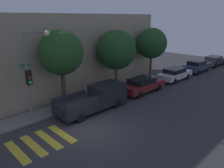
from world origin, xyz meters
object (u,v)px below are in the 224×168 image
Objects in this scene: sedan_near_corner at (142,85)px; sedan_tail_of_row at (214,61)px; sedan_far_end at (197,66)px; tree_near_corner at (61,53)px; pickup_truck at (95,98)px; sedan_middle at (175,74)px; tree_far_end at (152,43)px; traffic_light_pole at (32,66)px; tree_midblock at (116,50)px.

sedan_near_corner is 16.02m from sedan_tail_of_row.
sedan_far_end is 0.75× the size of tree_near_corner.
pickup_truck reaches higher than sedan_middle.
sedan_near_corner is 5.10m from tree_far_end.
sedan_far_end is 5.20m from sedan_tail_of_row.
traffic_light_pole reaches higher than sedan_far_end.
sedan_middle is at bearing 180.00° from sedan_far_end.
tree_near_corner reaches higher than sedan_middle.
traffic_light_pole reaches higher than sedan_tail_of_row.
pickup_truck reaches higher than sedan_far_end.
tree_far_end is at bearing 140.83° from sedan_middle.
pickup_truck is 1.27× the size of sedan_far_end.
sedan_near_corner is 5.64m from sedan_middle.
tree_far_end is at bearing 26.07° from sedan_near_corner.
sedan_middle is 0.98× the size of sedan_tail_of_row.
traffic_light_pole is at bearing 172.33° from sedan_near_corner.
traffic_light_pole is 2.45m from tree_near_corner.
tree_midblock reaches higher than sedan_middle.
sedan_near_corner is at bearing 180.00° from sedan_tail_of_row.
sedan_middle is (15.08, -1.27, -2.95)m from traffic_light_pole.
tree_near_corner is at bearing 174.50° from sedan_far_end.
sedan_far_end is at bearing -3.59° from traffic_light_pole.
tree_near_corner reaches higher than tree_midblock.
traffic_light_pole is at bearing 161.88° from pickup_truck.
tree_midblock is (3.92, 1.72, 2.96)m from pickup_truck.
sedan_far_end is 0.78× the size of tree_far_end.
tree_near_corner is (2.35, 0.45, 0.53)m from traffic_light_pole.
pickup_truck is 5.55m from sedan_near_corner.
tree_midblock reaches higher than sedan_far_end.
sedan_near_corner is 8.08m from tree_near_corner.
sedan_far_end is (5.18, -0.00, 0.05)m from sedan_middle.
sedan_near_corner reaches higher than sedan_middle.
traffic_light_pole is 1.35× the size of sedan_far_end.
pickup_truck is 1.19× the size of sedan_tail_of_row.
pickup_truck is 0.98× the size of tree_midblock.
sedan_tail_of_row is at bearing -5.58° from tree_midblock.
tree_midblock is at bearing 133.46° from sedan_near_corner.
sedan_far_end is 18.31m from tree_near_corner.
sedan_near_corner is 1.06× the size of sedan_far_end.
tree_far_end is at bearing 0.00° from tree_near_corner.
sedan_tail_of_row is at bearing -4.27° from tree_near_corner.
sedan_far_end is at bearing -7.88° from tree_midblock.
sedan_far_end reaches higher than sedan_tail_of_row.
traffic_light_pole is 15.41m from sedan_middle.
tree_far_end is (5.16, 0.00, 0.14)m from tree_midblock.
sedan_tail_of_row is 0.83× the size of tree_far_end.
sedan_near_corner is 3.92m from tree_midblock.
sedan_near_corner is at bearing -7.67° from traffic_light_pole.
tree_far_end reaches higher than sedan_near_corner.
traffic_light_pole is at bearing 175.18° from sedan_middle.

